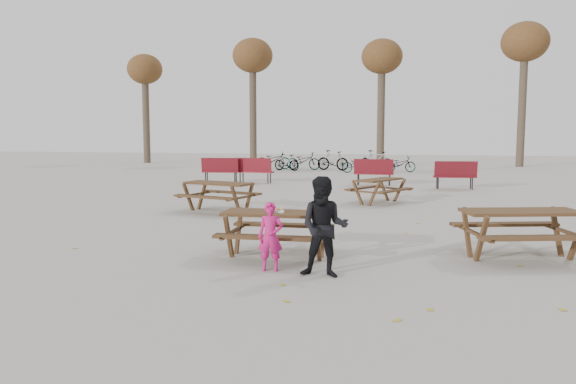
% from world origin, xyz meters
% --- Properties ---
extents(ground, '(80.00, 80.00, 0.00)m').
position_xyz_m(ground, '(0.00, 0.00, 0.00)').
color(ground, gray).
rests_on(ground, ground).
extents(main_picnic_table, '(1.80, 1.45, 0.78)m').
position_xyz_m(main_picnic_table, '(0.00, 0.00, 0.59)').
color(main_picnic_table, '#351E13').
rests_on(main_picnic_table, ground).
extents(food_tray, '(0.18, 0.11, 0.03)m').
position_xyz_m(food_tray, '(0.05, -0.07, 0.79)').
color(food_tray, silver).
rests_on(food_tray, main_picnic_table).
extents(bread_roll, '(0.14, 0.06, 0.05)m').
position_xyz_m(bread_roll, '(0.05, -0.07, 0.83)').
color(bread_roll, tan).
rests_on(bread_roll, food_tray).
extents(soda_bottle, '(0.07, 0.07, 0.17)m').
position_xyz_m(soda_bottle, '(-0.05, -0.20, 0.85)').
color(soda_bottle, silver).
rests_on(soda_bottle, main_picnic_table).
extents(child, '(0.40, 0.28, 1.06)m').
position_xyz_m(child, '(0.10, -0.92, 0.53)').
color(child, '#C5186A').
rests_on(child, ground).
extents(adult, '(0.73, 0.58, 1.48)m').
position_xyz_m(adult, '(0.95, -1.12, 0.74)').
color(adult, black).
rests_on(adult, ground).
extents(picnic_table_east, '(2.21, 1.94, 0.82)m').
position_xyz_m(picnic_table_east, '(4.02, 0.67, 0.41)').
color(picnic_table_east, '#351E13').
rests_on(picnic_table_east, ground).
extents(picnic_table_north, '(2.16, 1.93, 0.78)m').
position_xyz_m(picnic_table_north, '(-2.61, 4.87, 0.39)').
color(picnic_table_north, '#351E13').
rests_on(picnic_table_north, ground).
extents(picnic_table_far, '(2.00, 2.11, 0.71)m').
position_xyz_m(picnic_table_far, '(1.47, 7.43, 0.36)').
color(picnic_table_far, '#351E13').
rests_on(picnic_table_far, ground).
extents(park_bench_row, '(10.66, 1.54, 1.03)m').
position_xyz_m(park_bench_row, '(-0.88, 12.51, 0.52)').
color(park_bench_row, maroon).
rests_on(park_bench_row, ground).
extents(bicycle_row, '(8.62, 2.59, 1.11)m').
position_xyz_m(bicycle_row, '(-1.56, 20.13, 0.48)').
color(bicycle_row, black).
rests_on(bicycle_row, ground).
extents(tree_row, '(32.17, 3.52, 8.26)m').
position_xyz_m(tree_row, '(0.90, 25.15, 6.19)').
color(tree_row, '#382B21').
rests_on(tree_row, ground).
extents(fallen_leaves, '(11.00, 11.00, 0.01)m').
position_xyz_m(fallen_leaves, '(0.50, 2.50, 0.00)').
color(fallen_leaves, '#A99728').
rests_on(fallen_leaves, ground).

